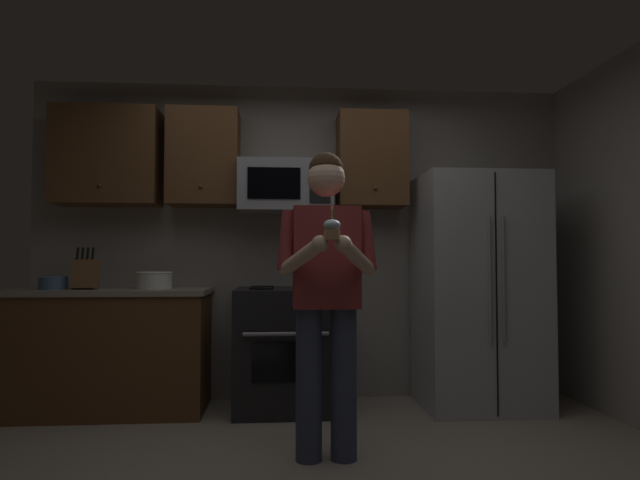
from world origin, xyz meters
TOP-DOWN VIEW (x-y plane):
  - wall_back at (0.00, 1.75)m, footprint 4.40×0.10m
  - oven_range at (-0.15, 1.36)m, footprint 0.76×0.70m
  - microwave at (-0.15, 1.48)m, footprint 0.74×0.41m
  - refrigerator at (1.35, 1.32)m, footprint 0.90×0.75m
  - cabinet_row_upper at (-0.72, 1.53)m, footprint 2.78×0.36m
  - counter_left at (-1.45, 1.38)m, footprint 1.44×0.66m
  - knife_block at (-1.63, 1.33)m, footprint 0.16×0.15m
  - bowl_large_white at (-1.15, 1.41)m, footprint 0.28×0.28m
  - bowl_small_colored at (-1.87, 1.35)m, footprint 0.21×0.21m
  - person at (0.07, 0.29)m, footprint 0.60×0.48m
  - cupcake at (0.07, -0.04)m, footprint 0.09×0.09m

SIDE VIEW (x-z plane):
  - oven_range at x=-0.15m, z-range 0.00..0.93m
  - counter_left at x=-1.45m, z-range 0.00..0.92m
  - refrigerator at x=1.35m, z-range 0.00..1.80m
  - bowl_small_colored at x=-1.87m, z-range 0.92..1.02m
  - bowl_large_white at x=-1.15m, z-range 0.92..1.05m
  - person at x=0.07m, z-range 0.11..1.88m
  - knife_block at x=-1.63m, z-range 0.87..1.19m
  - cupcake at x=0.07m, z-range 1.20..1.38m
  - wall_back at x=0.00m, z-range 0.00..2.60m
  - microwave at x=-0.15m, z-range 1.52..1.92m
  - cabinet_row_upper at x=-0.72m, z-range 1.57..2.33m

